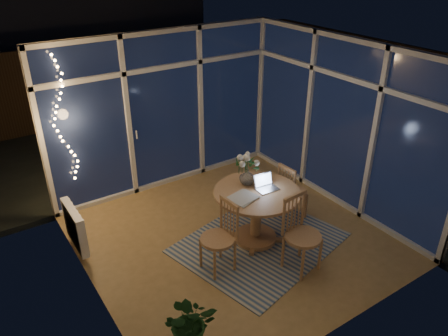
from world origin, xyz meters
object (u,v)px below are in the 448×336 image
Objects in this scene: chair_front at (303,235)px; laptop at (268,183)px; dining_table at (256,216)px; chair_left at (218,238)px; potted_plant at (191,327)px; flower_vase at (247,177)px; chair_right at (293,191)px.

chair_front reaches higher than laptop.
dining_table is 0.83m from chair_front.
dining_table is at bearing 103.77° from chair_left.
chair_left is 1.33m from potted_plant.
dining_table is 5.55× the size of flower_vase.
flower_vase is at bearing 117.84° from chair_left.
chair_left is 0.95× the size of chair_front.
laptop is at bearing 101.14° from chair_right.
chair_front reaches higher than chair_left.
flower_vase is (-0.14, 0.27, -0.00)m from laptop.
chair_right is 0.91m from flower_vase.
flower_vase reaches higher than chair_left.
chair_front is 0.86m from laptop.
flower_vase reaches higher than potted_plant.
chair_right is at bearing 18.58° from laptop.
chair_left is 1.06× the size of chair_right.
dining_table is 2.08m from potted_plant.
laptop reaches higher than flower_vase.
chair_left is 4.72× the size of flower_vase.
flower_vase is at bearing 79.76° from chair_right.
potted_plant is (-1.72, -1.41, -0.52)m from flower_vase.
chair_front is (0.90, -0.58, 0.03)m from chair_left.
laptop reaches higher than chair_right.
chair_front reaches higher than flower_vase.
chair_left is at bearing 141.80° from chair_front.
flower_vase reaches higher than chair_right.
flower_vase is (-0.80, 0.09, 0.43)m from chair_right.
chair_right is 0.89× the size of chair_front.
laptop is at bearing 31.57° from potted_plant.
chair_front is 1.11m from flower_vase.
chair_front is (0.12, -0.81, 0.13)m from dining_table.
chair_left is at bearing -149.66° from flower_vase.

